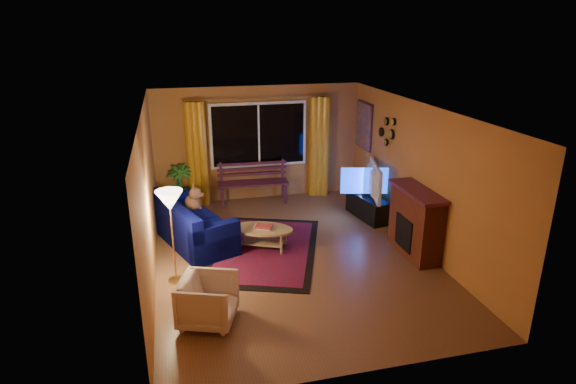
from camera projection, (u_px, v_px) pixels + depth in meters
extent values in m
cube|color=brown|center=(292.00, 256.00, 8.20)|extent=(4.50, 6.00, 0.02)
cube|color=white|center=(293.00, 109.00, 7.36)|extent=(4.50, 6.00, 0.02)
cube|color=#B67237|center=(258.00, 143.00, 10.54)|extent=(4.50, 0.02, 2.50)
cube|color=#B67237|center=(148.00, 198.00, 7.27)|extent=(0.02, 6.00, 2.50)
cube|color=#B67237|center=(419.00, 176.00, 8.29)|extent=(0.02, 6.00, 2.50)
cube|color=black|center=(259.00, 135.00, 10.41)|extent=(2.00, 0.02, 1.30)
cylinder|color=#BF8C3F|center=(258.00, 98.00, 10.10)|extent=(3.20, 0.03, 0.03)
cylinder|color=orange|center=(197.00, 154.00, 10.16)|extent=(0.36, 0.36, 2.24)
cylinder|color=orange|center=(319.00, 147.00, 10.77)|extent=(0.36, 0.36, 2.24)
cube|color=#441728|center=(253.00, 193.00, 10.53)|extent=(1.54, 0.53, 0.46)
imported|color=#235B1E|center=(180.00, 187.00, 10.16)|extent=(0.62, 0.62, 0.95)
cube|color=#020543|center=(192.00, 221.00, 8.60)|extent=(1.52, 2.18, 0.81)
imported|color=beige|center=(208.00, 298.00, 6.27)|extent=(0.85, 0.88, 0.71)
cylinder|color=#BF8C3F|center=(173.00, 237.00, 7.16)|extent=(0.32, 0.32, 1.47)
cube|color=maroon|center=(265.00, 249.00, 8.40)|extent=(2.57, 3.18, 0.02)
cylinder|color=tan|center=(263.00, 238.00, 8.40)|extent=(1.42, 1.42, 0.39)
cube|color=black|center=(367.00, 207.00, 9.72)|extent=(0.55, 1.15, 0.46)
imported|color=black|center=(369.00, 180.00, 9.53)|extent=(0.44, 1.17, 0.67)
cube|color=maroon|center=(416.00, 224.00, 8.11)|extent=(0.40, 1.20, 1.10)
cube|color=#C46213|center=(364.00, 125.00, 10.39)|extent=(0.04, 0.76, 0.96)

